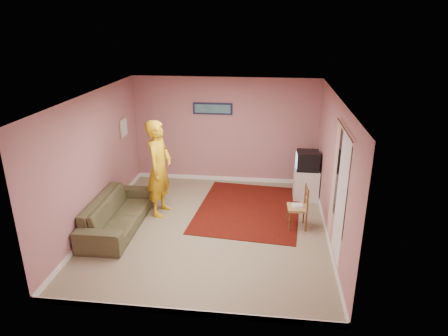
# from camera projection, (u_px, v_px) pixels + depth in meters

# --- Properties ---
(ground) EXTENTS (5.00, 5.00, 0.00)m
(ground) POSITION_uv_depth(u_px,v_px,m) (210.00, 228.00, 7.87)
(ground) COLOR gray
(ground) RESTS_ON ground
(wall_back) EXTENTS (4.50, 0.02, 2.60)m
(wall_back) POSITION_uv_depth(u_px,v_px,m) (225.00, 131.00, 9.74)
(wall_back) COLOR #AC7175
(wall_back) RESTS_ON ground
(wall_front) EXTENTS (4.50, 0.02, 2.60)m
(wall_front) POSITION_uv_depth(u_px,v_px,m) (180.00, 233.00, 5.09)
(wall_front) COLOR #AC7175
(wall_front) RESTS_ON ground
(wall_left) EXTENTS (0.02, 5.00, 2.60)m
(wall_left) POSITION_uv_depth(u_px,v_px,m) (94.00, 161.00, 7.66)
(wall_left) COLOR #AC7175
(wall_left) RESTS_ON ground
(wall_right) EXTENTS (0.02, 5.00, 2.60)m
(wall_right) POSITION_uv_depth(u_px,v_px,m) (333.00, 171.00, 7.16)
(wall_right) COLOR #AC7175
(wall_right) RESTS_ON ground
(ceiling) EXTENTS (4.50, 5.00, 0.02)m
(ceiling) POSITION_uv_depth(u_px,v_px,m) (209.00, 96.00, 6.96)
(ceiling) COLOR silver
(ceiling) RESTS_ON wall_back
(baseboard_back) EXTENTS (4.50, 0.02, 0.10)m
(baseboard_back) POSITION_uv_depth(u_px,v_px,m) (225.00, 178.00, 10.17)
(baseboard_back) COLOR white
(baseboard_back) RESTS_ON ground
(baseboard_front) EXTENTS (4.50, 0.02, 0.10)m
(baseboard_front) POSITION_uv_depth(u_px,v_px,m) (183.00, 312.00, 5.54)
(baseboard_front) COLOR white
(baseboard_front) RESTS_ON ground
(baseboard_left) EXTENTS (0.02, 5.00, 0.10)m
(baseboard_left) POSITION_uv_depth(u_px,v_px,m) (101.00, 219.00, 8.10)
(baseboard_left) COLOR white
(baseboard_left) RESTS_ON ground
(baseboard_right) EXTENTS (0.02, 5.00, 0.10)m
(baseboard_right) POSITION_uv_depth(u_px,v_px,m) (326.00, 232.00, 7.60)
(baseboard_right) COLOR white
(baseboard_right) RESTS_ON ground
(window) EXTENTS (0.01, 1.10, 1.50)m
(window) POSITION_uv_depth(u_px,v_px,m) (342.00, 183.00, 6.27)
(window) COLOR black
(window) RESTS_ON wall_right
(curtain_sheer) EXTENTS (0.01, 0.75, 2.10)m
(curtain_sheer) POSITION_uv_depth(u_px,v_px,m) (341.00, 198.00, 6.20)
(curtain_sheer) COLOR white
(curtain_sheer) RESTS_ON wall_right
(curtain_floral) EXTENTS (0.01, 0.35, 2.10)m
(curtain_floral) POSITION_uv_depth(u_px,v_px,m) (334.00, 181.00, 6.86)
(curtain_floral) COLOR silver
(curtain_floral) RESTS_ON wall_right
(curtain_rod) EXTENTS (0.02, 1.40, 0.02)m
(curtain_rod) POSITION_uv_depth(u_px,v_px,m) (345.00, 129.00, 5.97)
(curtain_rod) COLOR brown
(curtain_rod) RESTS_ON wall_right
(picture_back) EXTENTS (0.95, 0.04, 0.28)m
(picture_back) POSITION_uv_depth(u_px,v_px,m) (213.00, 109.00, 9.55)
(picture_back) COLOR #151A3B
(picture_back) RESTS_ON wall_back
(picture_left) EXTENTS (0.04, 0.38, 0.42)m
(picture_left) POSITION_uv_depth(u_px,v_px,m) (124.00, 128.00, 9.06)
(picture_left) COLOR #C2B186
(picture_left) RESTS_ON wall_left
(area_rug) EXTENTS (2.36, 2.85, 0.01)m
(area_rug) POSITION_uv_depth(u_px,v_px,m) (249.00, 209.00, 8.63)
(area_rug) COLOR black
(area_rug) RESTS_ON ground
(tv_cabinet) EXTENTS (0.55, 0.50, 0.70)m
(tv_cabinet) POSITION_uv_depth(u_px,v_px,m) (306.00, 184.00, 9.06)
(tv_cabinet) COLOR silver
(tv_cabinet) RESTS_ON ground
(crt_tv) EXTENTS (0.50, 0.45, 0.42)m
(crt_tv) POSITION_uv_depth(u_px,v_px,m) (307.00, 161.00, 8.87)
(crt_tv) COLOR black
(crt_tv) RESTS_ON tv_cabinet
(chair_a) EXTENTS (0.51, 0.50, 0.52)m
(chair_a) POSITION_uv_depth(u_px,v_px,m) (306.00, 166.00, 9.49)
(chair_a) COLOR tan
(chair_a) RESTS_ON ground
(dvd_player) EXTENTS (0.38, 0.32, 0.06)m
(dvd_player) POSITION_uv_depth(u_px,v_px,m) (305.00, 168.00, 9.51)
(dvd_player) COLOR #B7B7BC
(dvd_player) RESTS_ON chair_a
(blue_throw) EXTENTS (0.36, 0.04, 0.37)m
(blue_throw) POSITION_uv_depth(u_px,v_px,m) (306.00, 158.00, 9.42)
(blue_throw) COLOR #87A7DD
(blue_throw) RESTS_ON chair_a
(chair_b) EXTENTS (0.40, 0.42, 0.47)m
(chair_b) POSITION_uv_depth(u_px,v_px,m) (298.00, 203.00, 7.72)
(chair_b) COLOR tan
(chair_b) RESTS_ON ground
(game_console) EXTENTS (0.22, 0.17, 0.04)m
(game_console) POSITION_uv_depth(u_px,v_px,m) (298.00, 206.00, 7.74)
(game_console) COLOR white
(game_console) RESTS_ON chair_b
(sofa) EXTENTS (0.88, 2.18, 0.63)m
(sofa) POSITION_uv_depth(u_px,v_px,m) (117.00, 213.00, 7.77)
(sofa) COLOR #4D4E2F
(sofa) RESTS_ON ground
(person) EXTENTS (0.58, 0.79, 2.01)m
(person) POSITION_uv_depth(u_px,v_px,m) (159.00, 168.00, 8.14)
(person) COLOR gold
(person) RESTS_ON ground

